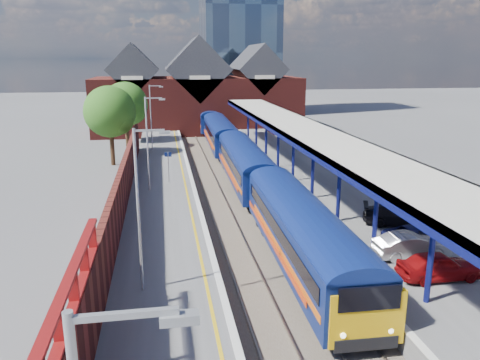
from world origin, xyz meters
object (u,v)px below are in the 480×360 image
at_px(lamp_post_c, 149,138).
at_px(parked_car_silver, 411,245).
at_px(lamp_post_b, 141,201).
at_px(lamp_post_d, 152,114).
at_px(platform_sign, 168,162).
at_px(parked_car_dark, 400,215).
at_px(parked_car_blue, 421,236).
at_px(train, 231,145).
at_px(parked_car_red, 438,266).

distance_m(lamp_post_c, parked_car_silver, 19.96).
height_order(lamp_post_b, lamp_post_d, same).
relative_size(lamp_post_d, platform_sign, 2.80).
distance_m(platform_sign, parked_car_silver, 20.44).
xyz_separation_m(lamp_post_d, parked_car_silver, (13.03, -30.74, -3.37)).
relative_size(lamp_post_b, platform_sign, 2.80).
bearing_deg(parked_car_silver, lamp_post_d, 22.63).
relative_size(platform_sign, parked_car_dark, 0.58).
bearing_deg(lamp_post_b, parked_car_blue, 10.15).
xyz_separation_m(platform_sign, parked_car_dark, (13.41, -12.33, -1.06)).
height_order(lamp_post_c, parked_car_silver, lamp_post_c).
xyz_separation_m(lamp_post_d, parked_car_dark, (14.77, -26.33, -3.37)).
height_order(train, lamp_post_b, lamp_post_b).
relative_size(train, parked_car_dark, 15.28).
bearing_deg(parked_car_red, parked_car_silver, -0.70).
distance_m(train, lamp_post_d, 9.36).
distance_m(lamp_post_c, lamp_post_d, 16.00).
relative_size(lamp_post_c, parked_car_silver, 1.86).
bearing_deg(parked_car_red, train, 10.02).
bearing_deg(lamp_post_d, train, -28.09).
bearing_deg(train, parked_car_red, -79.93).
bearing_deg(lamp_post_b, parked_car_silver, 5.50).
bearing_deg(lamp_post_d, lamp_post_b, -90.00).
bearing_deg(parked_car_blue, parked_car_red, 157.65).
xyz_separation_m(lamp_post_c, parked_car_dark, (14.77, -10.33, -3.37)).
height_order(parked_car_red, parked_car_silver, parked_car_red).
bearing_deg(parked_car_red, parked_car_blue, -19.54).
height_order(train, parked_car_silver, train).
xyz_separation_m(lamp_post_b, parked_car_red, (13.00, -1.15, -3.36)).
bearing_deg(lamp_post_b, lamp_post_c, 90.00).
distance_m(lamp_post_b, platform_sign, 18.20).
height_order(platform_sign, parked_car_dark, platform_sign).
relative_size(lamp_post_c, platform_sign, 2.80).
height_order(platform_sign, parked_car_blue, platform_sign).
bearing_deg(parked_car_blue, platform_sign, 37.13).
height_order(lamp_post_b, parked_car_blue, lamp_post_b).
bearing_deg(parked_car_dark, platform_sign, 69.00).
xyz_separation_m(train, lamp_post_d, (-7.86, 4.19, 2.87)).
bearing_deg(parked_car_silver, parked_car_blue, -44.89).
bearing_deg(parked_car_silver, lamp_post_c, 41.13).
bearing_deg(train, platform_sign, -123.51).
distance_m(train, parked_car_dark, 23.19).
distance_m(train, lamp_post_c, 14.47).
xyz_separation_m(lamp_post_c, parked_car_blue, (14.31, -13.44, -3.44)).
distance_m(train, parked_car_silver, 27.05).
relative_size(train, parked_car_silver, 17.50).
height_order(parked_car_silver, parked_car_dark, parked_car_dark).
bearing_deg(lamp_post_c, parked_car_red, -52.84).
xyz_separation_m(lamp_post_d, platform_sign, (1.36, -14.00, -2.30)).
bearing_deg(parked_car_silver, train, 10.69).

